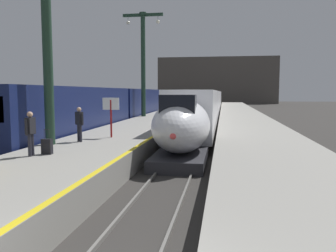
% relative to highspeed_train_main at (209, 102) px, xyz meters
% --- Properties ---
extents(platform_left, '(4.80, 110.00, 1.05)m').
position_rel_highspeed_train_main_xyz_m(platform_left, '(-4.05, -21.59, -1.45)').
color(platform_left, gray).
rests_on(platform_left, ground).
extents(platform_right, '(4.80, 110.00, 1.05)m').
position_rel_highspeed_train_main_xyz_m(platform_right, '(4.05, -21.59, -1.45)').
color(platform_right, gray).
rests_on(platform_right, ground).
extents(platform_left_safety_stripe, '(0.20, 107.80, 0.01)m').
position_rel_highspeed_train_main_xyz_m(platform_left_safety_stripe, '(-1.77, -21.59, -0.92)').
color(platform_left_safety_stripe, yellow).
rests_on(platform_left_safety_stripe, platform_left).
extents(rail_main_left, '(0.08, 110.00, 0.12)m').
position_rel_highspeed_train_main_xyz_m(rail_main_left, '(-0.75, -18.84, -1.92)').
color(rail_main_left, slate).
rests_on(rail_main_left, ground).
extents(rail_main_right, '(0.08, 110.00, 0.12)m').
position_rel_highspeed_train_main_xyz_m(rail_main_right, '(0.75, -18.84, -1.92)').
color(rail_main_right, slate).
rests_on(rail_main_right, ground).
extents(rail_secondary_left, '(0.08, 110.00, 0.12)m').
position_rel_highspeed_train_main_xyz_m(rail_secondary_left, '(-8.85, -18.84, -1.92)').
color(rail_secondary_left, slate).
rests_on(rail_secondary_left, ground).
extents(rail_secondary_right, '(0.08, 110.00, 0.12)m').
position_rel_highspeed_train_main_xyz_m(rail_secondary_right, '(-7.35, -18.84, -1.92)').
color(rail_secondary_right, slate).
rests_on(rail_secondary_right, ground).
extents(highspeed_train_main, '(2.92, 74.61, 3.60)m').
position_rel_highspeed_train_main_xyz_m(highspeed_train_main, '(0.00, 0.00, 0.00)').
color(highspeed_train_main, silver).
rests_on(highspeed_train_main, ground).
extents(regional_train_adjacent, '(2.85, 36.60, 3.80)m').
position_rel_highspeed_train_main_xyz_m(regional_train_adjacent, '(-8.10, -19.15, 0.15)').
color(regional_train_adjacent, '#141E4C').
rests_on(regional_train_adjacent, ground).
extents(station_column_mid, '(4.00, 0.68, 10.07)m').
position_rel_highspeed_train_main_xyz_m(station_column_mid, '(-5.90, -35.48, 5.07)').
color(station_column_mid, '#1E3828').
rests_on(station_column_mid, platform_left).
extents(station_column_far, '(4.00, 0.68, 10.18)m').
position_rel_highspeed_train_main_xyz_m(station_column_far, '(-5.90, -16.49, 5.12)').
color(station_column_far, '#1E3828').
rests_on(station_column_far, platform_left).
extents(passenger_near_edge, '(0.24, 0.57, 1.69)m').
position_rel_highspeed_train_main_xyz_m(passenger_near_edge, '(-5.16, -38.36, 0.06)').
color(passenger_near_edge, '#23232D').
rests_on(passenger_near_edge, platform_left).
extents(passenger_mid_platform, '(0.50, 0.39, 1.69)m').
position_rel_highspeed_train_main_xyz_m(passenger_mid_platform, '(-4.90, -34.46, 0.06)').
color(passenger_mid_platform, '#23232D').
rests_on(passenger_mid_platform, platform_left).
extents(rolling_suitcase, '(0.40, 0.22, 0.98)m').
position_rel_highspeed_train_main_xyz_m(rolling_suitcase, '(-4.77, -37.89, -0.62)').
color(rolling_suitcase, black).
rests_on(rolling_suitcase, platform_left).
extents(departure_info_board, '(0.90, 0.10, 2.12)m').
position_rel_highspeed_train_main_xyz_m(departure_info_board, '(-3.90, -32.63, 0.58)').
color(departure_info_board, maroon).
rests_on(departure_info_board, platform_left).
extents(terminus_back_wall, '(36.00, 2.00, 14.00)m').
position_rel_highspeed_train_main_xyz_m(terminus_back_wall, '(0.00, 55.66, 5.02)').
color(terminus_back_wall, '#4C4742').
rests_on(terminus_back_wall, ground).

